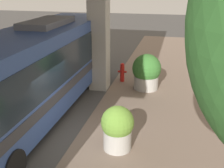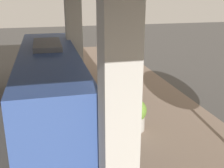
{
  "view_description": "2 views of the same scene",
  "coord_description": "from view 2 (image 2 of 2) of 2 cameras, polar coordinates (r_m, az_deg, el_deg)",
  "views": [
    {
      "loc": [
        -3.21,
        8.01,
        5.21
      ],
      "look_at": [
        -0.66,
        -2.86,
        1.09
      ],
      "focal_mm": 45.0,
      "sensor_mm": 36.0,
      "label": 1
    },
    {
      "loc": [
        2.19,
        11.31,
        6.14
      ],
      "look_at": [
        -1.01,
        -1.91,
        1.58
      ],
      "focal_mm": 45.0,
      "sensor_mm": 36.0,
      "label": 2
    }
  ],
  "objects": [
    {
      "name": "sidewalk_strip",
      "position": [
        13.88,
        9.98,
        -8.0
      ],
      "size": [
        6.0,
        40.0,
        0.02
      ],
      "color": "#7A6656",
      "rests_on": "ground"
    },
    {
      "name": "bus",
      "position": [
        13.6,
        -12.46,
        0.39
      ],
      "size": [
        2.75,
        11.79,
        3.71
      ],
      "color": "#334C8C",
      "rests_on": "ground"
    },
    {
      "name": "planter_middle",
      "position": [
        12.87,
        4.66,
        -6.18
      ],
      "size": [
        1.06,
        1.06,
        1.51
      ],
      "color": "#ADA89E",
      "rests_on": "ground"
    },
    {
      "name": "planter_front",
      "position": [
        18.02,
        -0.11,
        1.61
      ],
      "size": [
        1.44,
        1.44,
        1.81
      ],
      "color": "#ADA89E",
      "rests_on": "ground"
    },
    {
      "name": "ground_plane",
      "position": [
        13.06,
        -2.38,
        -9.54
      ],
      "size": [
        80.0,
        80.0,
        0.0
      ],
      "primitive_type": "plane",
      "color": "#474442",
      "rests_on": "ground"
    },
    {
      "name": "fire_hydrant",
      "position": [
        18.61,
        -4.84,
        0.93
      ],
      "size": [
        0.48,
        0.23,
        1.06
      ],
      "color": "red",
      "rests_on": "ground"
    }
  ]
}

